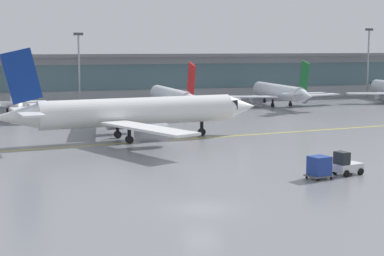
{
  "coord_description": "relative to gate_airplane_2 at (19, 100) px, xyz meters",
  "views": [
    {
      "loc": [
        -13.27,
        -40.13,
        11.33
      ],
      "look_at": [
        5.44,
        19.46,
        3.0
      ],
      "focal_mm": 58.34,
      "sensor_mm": 36.0,
      "label": 1
    }
  ],
  "objects": [
    {
      "name": "taxiing_regional_jet",
      "position": [
        12.44,
        -30.79,
        0.69
      ],
      "size": [
        33.42,
        30.87,
        11.07
      ],
      "rotation": [
        0.0,
        0.0,
        0.12
      ],
      "color": "white",
      "rests_on": "ground_plane"
    },
    {
      "name": "cargo_dolly_lead",
      "position": [
        22.7,
        -57.1,
        -1.58
      ],
      "size": [
        2.41,
        2.04,
        1.94
      ],
      "rotation": [
        0.0,
        0.0,
        0.23
      ],
      "color": "#595B60",
      "rests_on": "ground_plane"
    },
    {
      "name": "gate_airplane_3",
      "position": [
        25.08,
        -2.01,
        0.0
      ],
      "size": [
        24.63,
        26.42,
        8.77
      ],
      "rotation": [
        0.0,
        0.0,
        1.58
      ],
      "color": "silver",
      "rests_on": "ground_plane"
    },
    {
      "name": "gate_airplane_4",
      "position": [
        47.06,
        2.37,
        0.0
      ],
      "size": [
        24.62,
        26.44,
        8.77
      ],
      "rotation": [
        0.0,
        0.0,
        1.55
      ],
      "color": "silver",
      "rests_on": "ground_plane"
    },
    {
      "name": "ground_plane",
      "position": [
        9.97,
        -63.52,
        -2.63
      ],
      "size": [
        400.0,
        400.0,
        0.0
      ],
      "primitive_type": "plane",
      "color": "slate"
    },
    {
      "name": "gate_airplane_2",
      "position": [
        0.0,
        0.0,
        0.0
      ],
      "size": [
        24.62,
        26.45,
        8.77
      ],
      "rotation": [
        0.0,
        0.0,
        1.54
      ],
      "color": "white",
      "rests_on": "ground_plane"
    },
    {
      "name": "taxiway_centreline_stripe",
      "position": [
        12.87,
        -32.74,
        -2.63
      ],
      "size": [
        109.26,
        13.47,
        0.01
      ],
      "primitive_type": "cube",
      "rotation": [
        0.0,
        0.0,
        0.12
      ],
      "color": "yellow",
      "rests_on": "ground_plane"
    },
    {
      "name": "apron_light_mast_2",
      "position": [
        73.43,
        13.83,
        5.5
      ],
      "size": [
        1.8,
        0.36,
        14.88
      ],
      "color": "gray",
      "rests_on": "ground_plane"
    },
    {
      "name": "terminal_concourse",
      "position": [
        9.97,
        23.14,
        2.29
      ],
      "size": [
        188.33,
        11.0,
        9.6
      ],
      "color": "#9EA3A8",
      "rests_on": "ground_plane"
    },
    {
      "name": "apron_light_mast_1",
      "position": [
        11.59,
        14.39,
        4.86
      ],
      "size": [
        1.8,
        0.36,
        13.62
      ],
      "color": "gray",
      "rests_on": "ground_plane"
    },
    {
      "name": "baggage_tug",
      "position": [
        25.73,
        -56.39,
        -1.74
      ],
      "size": [
        2.85,
        2.1,
        2.1
      ],
      "rotation": [
        0.0,
        0.0,
        0.23
      ],
      "color": "silver",
      "rests_on": "ground_plane"
    }
  ]
}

